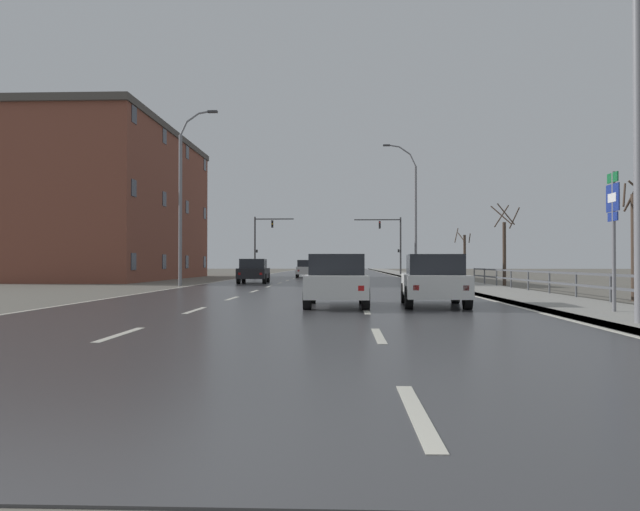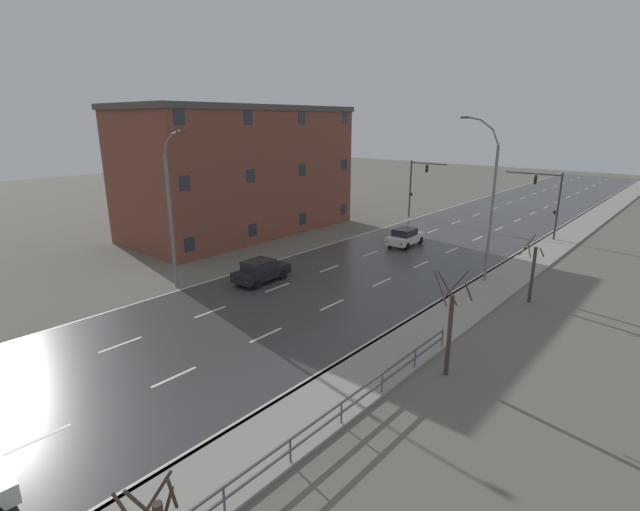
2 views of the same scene
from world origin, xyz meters
name	(u,v)px [view 1 (image 1 of 2)]	position (x,y,z in m)	size (l,w,h in m)	color
ground_plane	(323,279)	(0.00, 48.00, -0.06)	(160.00, 160.00, 0.12)	#666056
road_asphalt_strip	(327,275)	(0.00, 60.00, 0.01)	(14.00, 120.00, 0.03)	#3D3D3F
sidewalk_right	(405,275)	(8.43, 60.00, 0.06)	(3.00, 120.00, 0.12)	gray
guardrail	(549,278)	(9.85, 20.38, 0.71)	(0.07, 26.52, 1.00)	#515459
street_lamp_foreground	(631,74)	(7.45, 8.81, 5.10)	(2.37, 0.24, 10.40)	slate
street_lamp_midground	(413,213)	(7.42, 44.46, 5.33)	(2.72, 0.24, 10.93)	slate
street_lamp_left_bank	(183,199)	(-7.46, 30.20, 4.96)	(2.24, 0.24, 10.09)	slate
highway_sign	(613,223)	(8.39, 11.67, 2.30)	(0.09, 0.68, 3.58)	slate
traffic_signal_right	(392,237)	(7.01, 59.88, 4.06)	(5.03, 0.36, 6.18)	#38383A
traffic_signal_left	(261,237)	(-7.19, 60.93, 4.11)	(4.35, 0.36, 6.37)	#38383A
car_far_left	(434,280)	(4.44, 14.71, 0.80)	(2.02, 4.20, 1.57)	silver
car_near_left	(306,269)	(-1.53, 49.37, 0.80)	(1.99, 4.18, 1.57)	silver
car_distant	(337,280)	(1.52, 14.40, 0.80)	(1.84, 4.10, 1.57)	silver
car_mid_centre	(254,271)	(-4.02, 34.50, 0.80)	(1.97, 4.17, 1.57)	black
brick_building	(114,205)	(-16.91, 43.91, 6.00)	(10.53, 22.32, 11.98)	brown
bare_tree_near	(635,238)	(11.75, 17.52, 2.17)	(1.09, 1.09, 4.48)	#423328
bare_tree_mid	(505,247)	(11.13, 31.45, 2.23)	(1.61, 1.69, 4.76)	#423328
bare_tree_far	(464,255)	(11.09, 42.62, 1.92)	(1.29, 1.46, 4.07)	#423328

